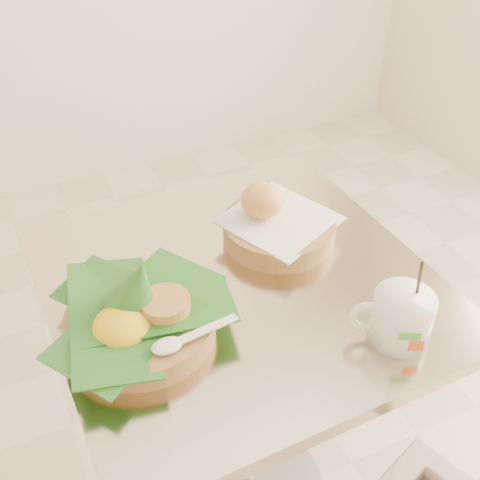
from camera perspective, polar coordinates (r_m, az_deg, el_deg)
name	(u,v)px	position (r m, az deg, el deg)	size (l,w,h in m)	color
cafe_table	(240,359)	(1.29, -0.02, -11.21)	(0.72, 0.72, 0.75)	gray
rice_basket	(139,316)	(1.02, -9.55, -7.11)	(0.32, 0.32, 0.16)	#A88748
bread_basket	(276,224)	(1.22, 3.46, 1.52)	(0.26, 0.26, 0.12)	#A88748
coffee_mug	(400,316)	(1.04, 14.94, -7.00)	(0.14, 0.11, 0.18)	white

